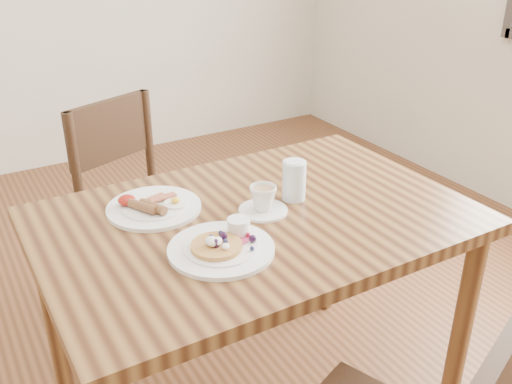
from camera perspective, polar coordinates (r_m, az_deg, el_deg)
dining_table at (r=1.66m, az=0.00°, el=-5.25°), size 1.20×0.80×0.75m
chair_far at (r=2.29m, az=-11.59°, el=-0.98°), size 0.54×0.54×0.88m
pancake_plate at (r=1.44m, az=-3.37°, el=-5.36°), size 0.27×0.27×0.06m
breakfast_plate at (r=1.65m, az=-10.30°, el=-1.44°), size 0.27×0.27×0.04m
teacup_saucer at (r=1.61m, az=0.72°, el=-0.90°), size 0.14×0.14×0.08m
water_glass at (r=1.67m, az=3.82°, el=1.16°), size 0.07×0.07×0.12m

